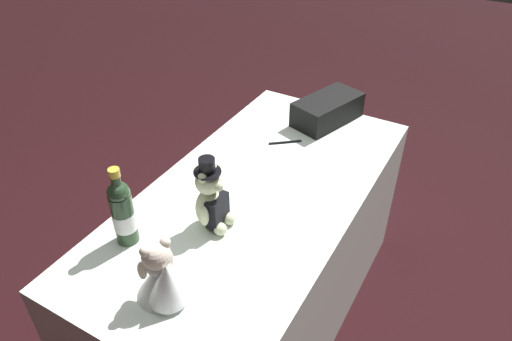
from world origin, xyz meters
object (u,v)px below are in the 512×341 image
object	(u,v)px
teddy_bear_groom	(212,200)
gift_case_black	(327,110)
teddy_bear_bride	(162,276)
signing_pen	(286,142)
champagne_bottle	(123,212)

from	to	relation	value
teddy_bear_groom	gift_case_black	bearing A→B (deg)	175.92
teddy_bear_bride	signing_pen	bearing A→B (deg)	-175.79
champagne_bottle	gift_case_black	bearing A→B (deg)	165.95
teddy_bear_bride	champagne_bottle	world-z (taller)	champagne_bottle
teddy_bear_bride	champagne_bottle	xyz separation A→B (m)	(-0.13, -0.26, 0.04)
signing_pen	gift_case_black	size ratio (longest dim) A/B	0.34
teddy_bear_groom	champagne_bottle	distance (m)	0.30
teddy_bear_bride	teddy_bear_groom	bearing A→B (deg)	-170.92
champagne_bottle	signing_pen	world-z (taller)	champagne_bottle
champagne_bottle	teddy_bear_groom	bearing A→B (deg)	134.73
teddy_bear_groom	signing_pen	xyz separation A→B (m)	(-0.61, -0.02, -0.11)
teddy_bear_bride	gift_case_black	bearing A→B (deg)	179.59
teddy_bear_groom	teddy_bear_bride	bearing A→B (deg)	9.08
teddy_bear_groom	signing_pen	world-z (taller)	teddy_bear_groom
teddy_bear_bride	gift_case_black	xyz separation A→B (m)	(-1.22, 0.01, -0.03)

